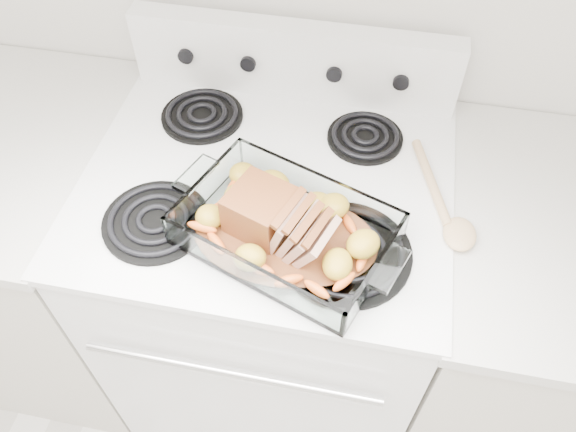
% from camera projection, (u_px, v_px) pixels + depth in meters
% --- Properties ---
extents(electric_range, '(0.78, 0.70, 1.12)m').
position_uv_depth(electric_range, '(272.00, 290.00, 1.54)').
color(electric_range, white).
rests_on(electric_range, ground).
extents(counter_left, '(0.58, 0.68, 0.93)m').
position_uv_depth(counter_left, '(49.00, 255.00, 1.63)').
color(counter_left, beige).
rests_on(counter_left, ground).
extents(counter_right, '(0.58, 0.68, 0.93)m').
position_uv_depth(counter_right, '(519.00, 336.00, 1.47)').
color(counter_right, beige).
rests_on(counter_right, ground).
extents(baking_dish, '(0.38, 0.25, 0.07)m').
position_uv_depth(baking_dish, '(286.00, 233.00, 1.06)').
color(baking_dish, white).
rests_on(baking_dish, electric_range).
extents(pork_roast, '(0.20, 0.11, 0.09)m').
position_uv_depth(pork_roast, '(270.00, 221.00, 1.04)').
color(pork_roast, brown).
rests_on(pork_roast, baking_dish).
extents(roast_vegetables, '(0.37, 0.20, 0.04)m').
position_uv_depth(roast_vegetables, '(288.00, 215.00, 1.08)').
color(roast_vegetables, '#EB581D').
rests_on(roast_vegetables, baking_dish).
extents(wooden_spoon, '(0.14, 0.28, 0.02)m').
position_uv_depth(wooden_spoon, '(447.00, 210.00, 1.12)').
color(wooden_spoon, tan).
rests_on(wooden_spoon, electric_range).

